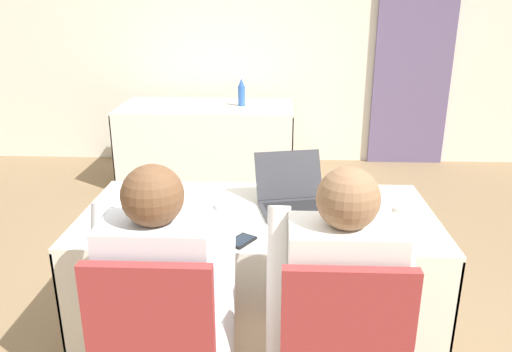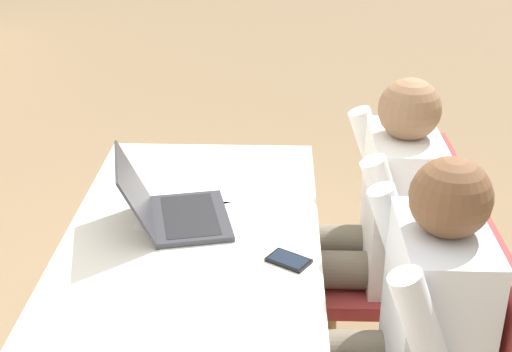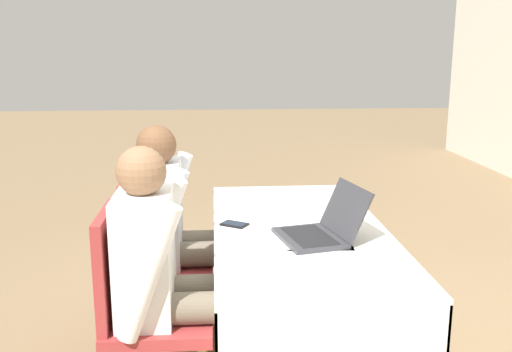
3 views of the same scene
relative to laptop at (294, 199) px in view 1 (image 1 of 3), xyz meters
The scene contains 14 objects.
ground_plane 0.80m from the laptop, 158.74° to the right, with size 24.00×24.00×0.00m, color #846B4C.
wall_back 3.22m from the laptop, 93.05° to the left, with size 12.00×0.06×2.70m.
curtain_panel 3.42m from the laptop, 67.11° to the left, with size 0.79×0.04×2.65m.
conference_table_near 0.29m from the laptop, 158.74° to the right, with size 1.62×0.80×0.74m.
conference_table_far 2.56m from the laptop, 107.04° to the left, with size 1.62×0.80×0.74m.
laptop is the anchor object (origin of this frame).
cell_phone 0.43m from the laptop, 121.45° to the right, with size 0.13×0.14×0.01m.
paper_beside_laptop 0.07m from the laptop, 28.34° to the right, with size 0.22×0.30×0.00m.
paper_centre_table 0.16m from the laptop, 132.55° to the right, with size 0.28×0.34×0.00m.
paper_left_edge 0.18m from the laptop, ahead, with size 0.32×0.36×0.00m.
water_bottle 2.47m from the laptop, 99.69° to the left, with size 0.07×0.07×0.27m.
chair_near_left 0.94m from the laptop, 121.56° to the right, with size 0.44×0.44×0.92m.
person_checkered_shirt 0.82m from the laptop, 125.39° to the right, with size 0.50×0.52×1.18m.
person_white_shirt 0.69m from the laptop, 78.49° to the right, with size 0.50×0.52×1.18m.
Camera 1 is at (0.08, -2.11, 1.65)m, focal length 35.00 mm.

